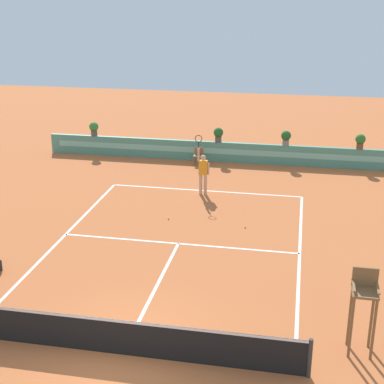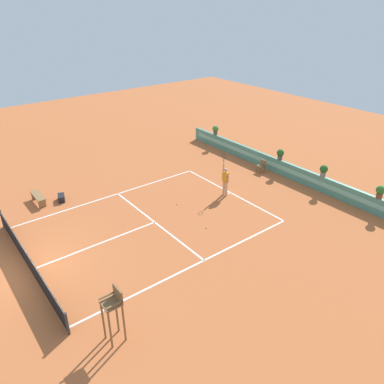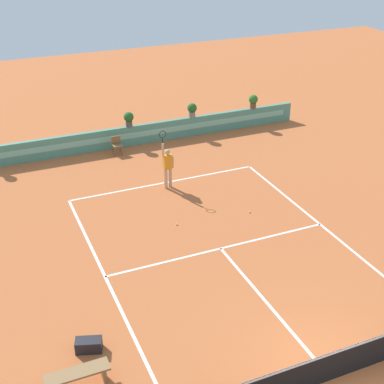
# 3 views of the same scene
# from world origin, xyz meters

# --- Properties ---
(ground_plane) EXTENTS (60.00, 60.00, 0.00)m
(ground_plane) POSITION_xyz_m (0.00, 6.00, 0.00)
(ground_plane) COLOR #BC6033
(court_lines) EXTENTS (8.32, 11.94, 0.01)m
(court_lines) POSITION_xyz_m (0.00, 6.72, 0.00)
(court_lines) COLOR white
(court_lines) RESTS_ON ground
(net) EXTENTS (8.92, 0.10, 1.00)m
(net) POSITION_xyz_m (0.00, 0.00, 0.51)
(net) COLOR #333333
(net) RESTS_ON ground
(back_wall_barrier) EXTENTS (18.00, 0.21, 1.00)m
(back_wall_barrier) POSITION_xyz_m (0.00, 16.39, 0.50)
(back_wall_barrier) COLOR #4C8E7A
(back_wall_barrier) RESTS_ON ground
(ball_kid_chair) EXTENTS (0.44, 0.44, 0.85)m
(ball_kid_chair) POSITION_xyz_m (-0.99, 15.66, 0.48)
(ball_kid_chair) COLOR brown
(ball_kid_chair) RESTS_ON ground
(bench_courtside) EXTENTS (1.60, 0.44, 0.51)m
(bench_courtside) POSITION_xyz_m (-5.90, 2.27, 0.38)
(bench_courtside) COLOR olive
(bench_courtside) RESTS_ON ground
(gear_bag) EXTENTS (0.78, 0.57, 0.36)m
(gear_bag) POSITION_xyz_m (-5.36, 3.40, 0.18)
(gear_bag) COLOR black
(gear_bag) RESTS_ON ground
(tennis_player) EXTENTS (0.62, 0.24, 2.58)m
(tennis_player) POSITION_xyz_m (-0.03, 11.42, 1.05)
(tennis_player) COLOR tan
(tennis_player) RESTS_ON ground
(tennis_ball_near_baseline) EXTENTS (0.07, 0.07, 0.07)m
(tennis_ball_near_baseline) POSITION_xyz_m (2.11, 8.20, 0.03)
(tennis_ball_near_baseline) COLOR #CCE033
(tennis_ball_near_baseline) RESTS_ON ground
(tennis_ball_mid_court) EXTENTS (0.07, 0.07, 0.07)m
(tennis_ball_mid_court) POSITION_xyz_m (-0.82, 8.44, 0.03)
(tennis_ball_mid_court) COLOR #CCE033
(tennis_ball_mid_court) RESTS_ON ground
(potted_plant_far_right) EXTENTS (0.48, 0.48, 0.72)m
(potted_plant_far_right) POSITION_xyz_m (6.70, 16.39, 1.41)
(potted_plant_far_right) COLOR brown
(potted_plant_far_right) RESTS_ON back_wall_barrier
(potted_plant_centre) EXTENTS (0.48, 0.48, 0.72)m
(potted_plant_centre) POSITION_xyz_m (-0.13, 16.39, 1.41)
(potted_plant_centre) COLOR #514C47
(potted_plant_centre) RESTS_ON back_wall_barrier
(potted_plant_right) EXTENTS (0.48, 0.48, 0.72)m
(potted_plant_right) POSITION_xyz_m (3.20, 16.39, 1.41)
(potted_plant_right) COLOR gray
(potted_plant_right) RESTS_ON back_wall_barrier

